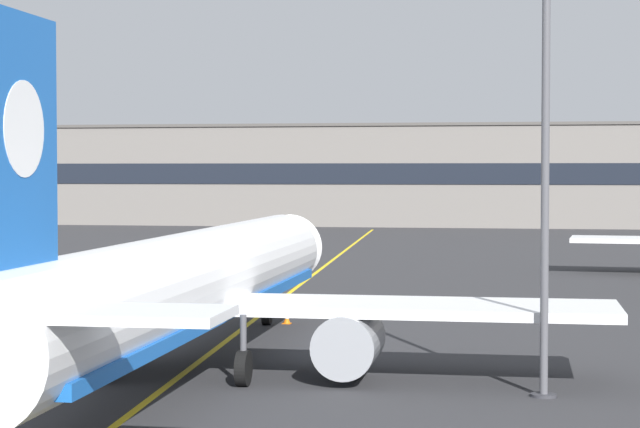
# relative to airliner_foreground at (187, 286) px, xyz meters

# --- Properties ---
(taxiway_centreline) EXTENTS (10.19, 179.74, 0.01)m
(taxiway_centreline) POSITION_rel_airliner_foreground_xyz_m (-1.26, 18.75, -3.37)
(taxiway_centreline) COLOR yellow
(taxiway_centreline) RESTS_ON ground
(airliner_foreground) EXTENTS (32.02, 41.41, 11.65)m
(airliner_foreground) POSITION_rel_airliner_foreground_xyz_m (0.00, 0.00, 0.00)
(airliner_foreground) COLOR white
(airliner_foreground) RESTS_ON ground
(apron_lamp_post) EXTENTS (2.24, 0.90, 14.93)m
(apron_lamp_post) POSITION_rel_airliner_foreground_xyz_m (13.19, -2.05, 4.41)
(apron_lamp_post) COLOR #515156
(apron_lamp_post) RESTS_ON ground
(safety_cone_by_nose_gear) EXTENTS (0.44, 0.44, 0.55)m
(safety_cone_by_nose_gear) POSITION_rel_airliner_foreground_xyz_m (0.83, 15.28, -3.11)
(safety_cone_by_nose_gear) COLOR orange
(safety_cone_by_nose_gear) RESTS_ON ground
(terminal_building) EXTENTS (121.30, 12.40, 14.02)m
(terminal_building) POSITION_rel_airliner_foreground_xyz_m (2.45, 120.49, 3.65)
(terminal_building) COLOR slate
(terminal_building) RESTS_ON ground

